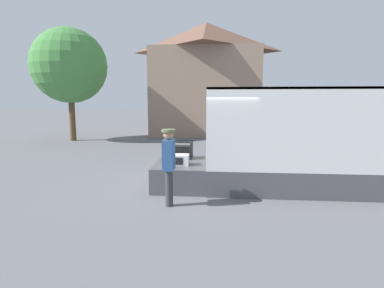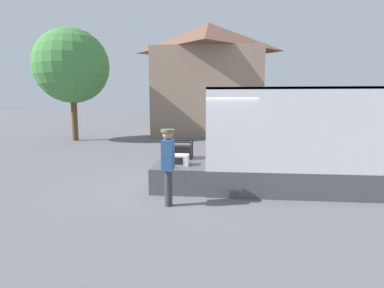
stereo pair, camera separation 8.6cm
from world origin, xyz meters
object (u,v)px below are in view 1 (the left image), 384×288
Objects in this scene: microwave at (180,160)px; street_tree at (69,66)px; portable_generator at (182,152)px; box_truck at (354,158)px; worker_person at (169,159)px.

microwave is 13.18m from street_tree.
portable_generator is at bearing 92.96° from microwave.
street_tree reaches higher than box_truck.
box_truck is 4.85m from portable_generator.
box_truck is 1.00× the size of street_tree.
street_tree is (-7.90, 11.22, 3.44)m from worker_person.
microwave is at bearing -50.94° from street_tree.
portable_generator is (-0.05, 0.96, 0.06)m from microwave.
microwave is 1.43m from worker_person.
box_truck is 4.80m from microwave.
microwave is 0.96m from portable_generator.
microwave is at bearing -87.04° from portable_generator.
microwave is 0.76× the size of portable_generator.
worker_person is (-4.85, -1.84, 0.23)m from box_truck.
street_tree is at bearing 129.06° from microwave.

